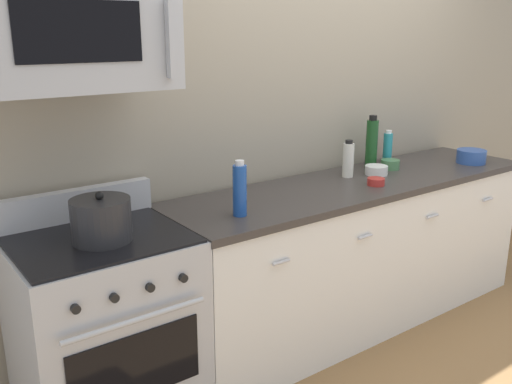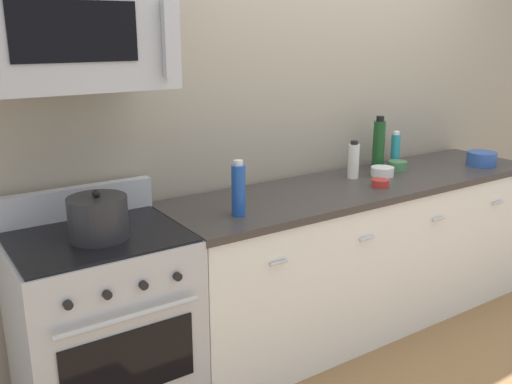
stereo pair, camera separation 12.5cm
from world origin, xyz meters
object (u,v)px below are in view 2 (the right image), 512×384
at_px(stockpot, 98,218).
at_px(bottle_soda_blue, 238,189).
at_px(bottle_wine_green, 379,144).
at_px(bowl_red_small, 380,183).
at_px(bowl_white_ceramic, 382,171).
at_px(bottle_vinegar_white, 353,160).
at_px(range_oven, 104,326).
at_px(microwave, 76,40).
at_px(bowl_green_glaze, 397,166).
at_px(bottle_hot_sauce_red, 396,152).
at_px(bottle_dish_soap, 395,150).
at_px(bowl_blue_mixing, 482,158).

bearing_deg(stockpot, bottle_soda_blue, -5.36).
bearing_deg(bottle_wine_green, bowl_red_small, -133.28).
bearing_deg(stockpot, bowl_white_ceramic, 2.98).
xyz_separation_m(bottle_vinegar_white, bowl_white_ceramic, (0.19, -0.06, -0.08)).
height_order(range_oven, bottle_vinegar_white, bottle_vinegar_white).
bearing_deg(microwave, range_oven, -90.29).
xyz_separation_m(range_oven, bowl_green_glaze, (2.00, 0.09, 0.48)).
height_order(range_oven, bowl_red_small, range_oven).
bearing_deg(bowl_red_small, stockpot, 177.31).
xyz_separation_m(bottle_soda_blue, bottle_hot_sauce_red, (1.48, 0.36, -0.05)).
relative_size(bottle_wine_green, bowl_white_ceramic, 2.44).
bearing_deg(bottle_dish_soap, bowl_red_small, -145.43).
height_order(bottle_dish_soap, bowl_green_glaze, bottle_dish_soap).
distance_m(microwave, bowl_green_glaze, 2.15).
bearing_deg(stockpot, range_oven, 90.00).
distance_m(range_oven, bowl_blue_mixing, 2.62).
bearing_deg(range_oven, bottle_vinegar_white, 3.73).
relative_size(bottle_dish_soap, bowl_red_small, 2.30).
bearing_deg(bowl_blue_mixing, bowl_green_glaze, 159.87).
height_order(bottle_dish_soap, bowl_blue_mixing, bottle_dish_soap).
height_order(microwave, bowl_white_ceramic, microwave).
bearing_deg(bottle_soda_blue, bowl_blue_mixing, -0.25).
height_order(microwave, bottle_vinegar_white, microwave).
height_order(range_oven, stockpot, stockpot).
relative_size(microwave, bowl_green_glaze, 6.19).
xyz_separation_m(bottle_vinegar_white, bottle_soda_blue, (-0.96, -0.22, 0.02)).
relative_size(bottle_wine_green, bowl_red_small, 3.40).
bearing_deg(bottle_wine_green, bottle_soda_blue, -166.48).
bearing_deg(bottle_vinegar_white, bowl_blue_mixing, -13.73).
xyz_separation_m(bottle_hot_sauce_red, stockpot, (-2.15, -0.29, 0.02)).
distance_m(microwave, bottle_vinegar_white, 1.78).
distance_m(bottle_dish_soap, bowl_green_glaze, 0.14).
height_order(bottle_hot_sauce_red, bowl_blue_mixing, bottle_hot_sauce_red).
bearing_deg(bowl_white_ceramic, bowl_green_glaze, 13.96).
distance_m(bottle_soda_blue, bowl_blue_mixing, 1.91).
xyz_separation_m(bowl_red_small, bowl_blue_mixing, (0.95, 0.01, 0.03)).
relative_size(range_oven, bottle_hot_sauce_red, 6.49).
height_order(bottle_soda_blue, bowl_green_glaze, bottle_soda_blue).
height_order(bowl_white_ceramic, bowl_blue_mixing, bowl_blue_mixing).
relative_size(microwave, bowl_white_ceramic, 5.27).
relative_size(bottle_soda_blue, stockpot, 1.08).
bearing_deg(bottle_dish_soap, bottle_soda_blue, -168.08).
distance_m(microwave, bottle_dish_soap, 2.20).
height_order(bottle_vinegar_white, bowl_blue_mixing, bottle_vinegar_white).
bearing_deg(bottle_vinegar_white, microwave, -177.84).
xyz_separation_m(bottle_hot_sauce_red, bottle_wine_green, (-0.23, -0.06, 0.09)).
xyz_separation_m(bottle_wine_green, bowl_white_ceramic, (-0.10, -0.14, -0.13)).
distance_m(bottle_vinegar_white, bowl_blue_mixing, 0.97).
height_order(bottle_wine_green, bowl_white_ceramic, bottle_wine_green).
xyz_separation_m(range_oven, bottle_wine_green, (1.92, 0.18, 0.61)).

